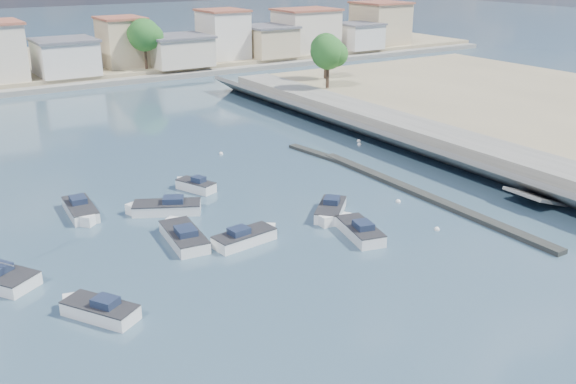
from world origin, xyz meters
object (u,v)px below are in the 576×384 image
object	(u,v)px
motorboat_d	(330,212)
motorboat_e	(183,236)
motorboat_f	(194,186)
motorboat_g	(81,211)
motorboat_a	(97,310)
motorboat_b	(359,230)
motorboat_h	(247,237)
motorboat_c	(163,208)

from	to	relation	value
motorboat_d	motorboat_e	distance (m)	11.35
motorboat_f	motorboat_g	xyz separation A→B (m)	(-9.61, -0.58, 0.00)
motorboat_f	motorboat_e	bearing A→B (deg)	-119.31
motorboat_a	motorboat_g	size ratio (longest dim) A/B	0.82
motorboat_f	motorboat_a	bearing A→B (deg)	-129.94
motorboat_a	motorboat_f	bearing A→B (deg)	50.06
motorboat_b	motorboat_g	distance (m)	20.93
motorboat_b	motorboat_h	xyz separation A→B (m)	(-7.21, 3.14, 0.00)
motorboat_b	motorboat_c	distance (m)	15.10
motorboat_c	motorboat_e	bearing A→B (deg)	-98.82
motorboat_f	motorboat_g	distance (m)	9.63
motorboat_a	motorboat_e	distance (m)	10.36
motorboat_c	motorboat_d	size ratio (longest dim) A/B	1.27
motorboat_b	motorboat_c	size ratio (longest dim) A/B	0.94
motorboat_e	motorboat_g	distance (m)	9.54
motorboat_b	motorboat_e	world-z (taller)	same
motorboat_e	motorboat_g	size ratio (longest dim) A/B	1.08
motorboat_a	motorboat_h	bearing A→B (deg)	18.75
motorboat_a	motorboat_b	xyz separation A→B (m)	(18.80, 0.79, -0.00)
motorboat_a	motorboat_e	world-z (taller)	same
motorboat_f	motorboat_b	bearing A→B (deg)	-68.54
motorboat_h	motorboat_c	bearing A→B (deg)	108.45
motorboat_g	motorboat_e	bearing A→B (deg)	-61.20
motorboat_c	motorboat_h	world-z (taller)	same
motorboat_b	motorboat_h	world-z (taller)	same
motorboat_c	motorboat_f	size ratio (longest dim) A/B	1.44
motorboat_b	motorboat_g	world-z (taller)	same
motorboat_b	motorboat_c	bearing A→B (deg)	131.24
motorboat_c	motorboat_b	bearing A→B (deg)	-48.76
motorboat_a	motorboat_b	bearing A→B (deg)	2.40
motorboat_e	motorboat_g	bearing A→B (deg)	118.80
motorboat_c	motorboat_f	bearing A→B (deg)	39.22
motorboat_a	motorboat_d	xyz separation A→B (m)	(19.17, 4.69, -0.00)
motorboat_b	motorboat_f	size ratio (longest dim) A/B	1.36
motorboat_c	motorboat_h	bearing A→B (deg)	-71.55
motorboat_d	motorboat_b	bearing A→B (deg)	-95.50
motorboat_a	motorboat_f	size ratio (longest dim) A/B	1.18
motorboat_g	motorboat_h	distance (m)	13.73
motorboat_e	motorboat_d	bearing A→B (deg)	-9.67
motorboat_a	motorboat_b	world-z (taller)	same
motorboat_c	motorboat_g	bearing A→B (deg)	152.73
motorboat_a	motorboat_h	distance (m)	12.23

